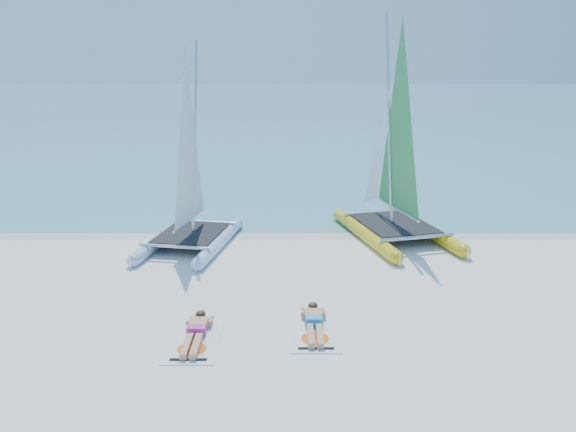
# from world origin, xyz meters

# --- Properties ---
(ground) EXTENTS (140.00, 140.00, 0.00)m
(ground) POSITION_xyz_m (0.00, 0.00, 0.00)
(ground) COLOR silver
(ground) RESTS_ON ground
(sea) EXTENTS (140.00, 115.00, 0.01)m
(sea) POSITION_xyz_m (0.00, 63.00, 0.01)
(sea) COLOR #67A4AC
(sea) RESTS_ON ground
(wet_sand_strip) EXTENTS (140.00, 1.40, 0.01)m
(wet_sand_strip) POSITION_xyz_m (0.00, 5.50, 0.00)
(wet_sand_strip) COLOR beige
(wet_sand_strip) RESTS_ON ground
(catamaran_blue) EXTENTS (2.94, 4.84, 6.18)m
(catamaran_blue) POSITION_xyz_m (-3.54, 4.34, 1.84)
(catamaran_blue) COLOR #BADBF4
(catamaran_blue) RESTS_ON ground
(catamaran_yellow) EXTENTS (3.71, 5.67, 7.04)m
(catamaran_yellow) POSITION_xyz_m (2.61, 5.58, 2.22)
(catamaran_yellow) COLOR gold
(catamaran_yellow) RESTS_ON ground
(towel_a) EXTENTS (1.00, 1.85, 0.02)m
(towel_a) POSITION_xyz_m (-2.48, -1.75, 0.01)
(towel_a) COLOR white
(towel_a) RESTS_ON ground
(sunbather_a) EXTENTS (0.37, 1.73, 0.26)m
(sunbather_a) POSITION_xyz_m (-2.48, -1.56, 0.12)
(sunbather_a) COLOR tan
(sunbather_a) RESTS_ON towel_a
(towel_b) EXTENTS (1.00, 1.85, 0.02)m
(towel_b) POSITION_xyz_m (-0.08, -1.33, 0.01)
(towel_b) COLOR white
(towel_b) RESTS_ON ground
(sunbather_b) EXTENTS (0.37, 1.73, 0.26)m
(sunbather_b) POSITION_xyz_m (-0.08, -1.13, 0.12)
(sunbather_b) COLOR tan
(sunbather_b) RESTS_ON towel_b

